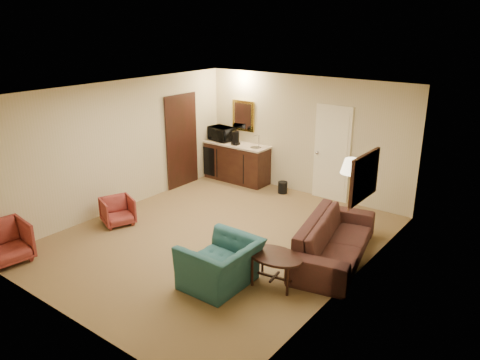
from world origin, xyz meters
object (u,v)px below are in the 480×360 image
object	(u,v)px
sofa	(335,233)
coffee_maker	(236,138)
teal_armchair	(221,257)
wetbar_cabinet	(237,162)
rose_chair_near	(118,210)
waste_bin	(283,187)
floor_lamp	(349,197)
coffee_table	(275,270)
microwave	(221,132)
rose_chair_far	(4,241)

from	to	relation	value
sofa	coffee_maker	distance (m)	4.22
sofa	teal_armchair	size ratio (longest dim) A/B	2.18
wetbar_cabinet	sofa	bearing A→B (deg)	-30.60
rose_chair_near	waste_bin	size ratio (longest dim) A/B	2.18
wetbar_cabinet	floor_lamp	xyz separation A→B (m)	(3.43, -1.20, 0.26)
wetbar_cabinet	rose_chair_near	size ratio (longest dim) A/B	2.84
wetbar_cabinet	waste_bin	bearing A→B (deg)	-2.97
sofa	waste_bin	distance (m)	3.12
coffee_table	microwave	distance (m)	5.22
floor_lamp	rose_chair_far	bearing A→B (deg)	-132.84
rose_chair_near	coffee_table	size ratio (longest dim) A/B	0.67
coffee_table	waste_bin	world-z (taller)	coffee_table
coffee_table	microwave	size ratio (longest dim) A/B	1.41
wetbar_cabinet	waste_bin	distance (m)	1.39
teal_armchair	floor_lamp	distance (m)	2.81
sofa	floor_lamp	xyz separation A→B (m)	(-0.22, 0.96, 0.27)
rose_chair_near	coffee_table	bearing A→B (deg)	-68.65
sofa	coffee_table	bearing A→B (deg)	152.64
waste_bin	rose_chair_far	bearing A→B (deg)	-109.02
sofa	floor_lamp	distance (m)	1.02
floor_lamp	coffee_maker	bearing A→B (deg)	161.84
rose_chair_near	floor_lamp	world-z (taller)	floor_lamp
coffee_table	floor_lamp	size ratio (longest dim) A/B	0.59
sofa	teal_armchair	distance (m)	1.98
teal_armchair	rose_chair_near	distance (m)	2.99
wetbar_cabinet	sofa	distance (m)	4.24
coffee_table	rose_chair_near	bearing A→B (deg)	179.60
teal_armchair	waste_bin	size ratio (longest dim) A/B	4.01
rose_chair_far	floor_lamp	xyz separation A→B (m)	(3.93, 4.24, 0.36)
wetbar_cabinet	rose_chair_far	world-z (taller)	wetbar_cabinet
waste_bin	rose_chair_near	bearing A→B (deg)	-115.70
rose_chair_near	microwave	bearing A→B (deg)	25.92
coffee_table	floor_lamp	world-z (taller)	floor_lamp
microwave	floor_lamp	bearing A→B (deg)	-9.59
sofa	coffee_maker	size ratio (longest dim) A/B	7.26
wetbar_cabinet	coffee_maker	distance (m)	0.63
microwave	coffee_maker	distance (m)	0.54
rose_chair_far	waste_bin	distance (m)	5.68
floor_lamp	coffee_maker	distance (m)	3.60
teal_armchair	rose_chair_far	xyz separation A→B (m)	(-3.20, -1.54, -0.10)
waste_bin	microwave	bearing A→B (deg)	176.84
wetbar_cabinet	microwave	size ratio (longest dim) A/B	2.70
coffee_maker	rose_chair_far	bearing A→B (deg)	-99.04
wetbar_cabinet	coffee_table	size ratio (longest dim) A/B	1.91
coffee_maker	waste_bin	bearing A→B (deg)	-2.76
floor_lamp	microwave	xyz separation A→B (m)	(-3.93, 1.23, 0.40)
coffee_maker	coffee_table	bearing A→B (deg)	-48.78
rose_chair_far	waste_bin	xyz separation A→B (m)	(1.85, 5.37, -0.23)
wetbar_cabinet	rose_chair_near	xyz separation A→B (m)	(-0.25, -3.40, -0.17)
waste_bin	wetbar_cabinet	bearing A→B (deg)	177.03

